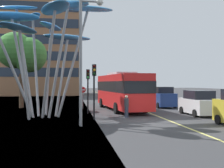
# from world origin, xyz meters

# --- Properties ---
(ground) EXTENTS (120.00, 240.00, 0.10)m
(ground) POSITION_xyz_m (-0.72, 0.00, -0.05)
(ground) COLOR #38383A
(red_bus) EXTENTS (3.58, 11.02, 3.59)m
(red_bus) POSITION_xyz_m (-0.40, 7.71, 1.96)
(red_bus) COLOR red
(red_bus) RESTS_ON ground
(leaf_sculpture) EXTENTS (10.30, 10.10, 8.92)m
(leaf_sculpture) POSITION_xyz_m (-7.29, 3.34, 7.01)
(leaf_sculpture) COLOR #9EA0A5
(leaf_sculpture) RESTS_ON ground
(traffic_light_kerb_near) EXTENTS (0.28, 0.42, 3.90)m
(traffic_light_kerb_near) POSITION_xyz_m (-3.57, 1.04, 2.81)
(traffic_light_kerb_near) COLOR black
(traffic_light_kerb_near) RESTS_ON ground
(traffic_light_kerb_far) EXTENTS (0.28, 0.42, 3.72)m
(traffic_light_kerb_far) POSITION_xyz_m (-3.78, 4.83, 2.70)
(traffic_light_kerb_far) COLOR black
(traffic_light_kerb_far) RESTS_ON ground
(car_parked_mid) EXTENTS (2.05, 4.08, 1.99)m
(car_parked_mid) POSITION_xyz_m (5.03, 2.74, 0.94)
(car_parked_mid) COLOR silver
(car_parked_mid) RESTS_ON ground
(car_parked_far) EXTENTS (1.99, 3.85, 2.18)m
(car_parked_far) POSITION_xyz_m (4.50, 10.03, 1.03)
(car_parked_far) COLOR navy
(car_parked_far) RESTS_ON ground
(car_side_street) EXTENTS (2.01, 4.05, 2.07)m
(car_side_street) POSITION_xyz_m (4.46, 15.78, 0.98)
(car_side_street) COLOR #2D5138
(car_side_street) RESTS_ON ground
(car_far_side) EXTENTS (2.05, 3.85, 2.12)m
(car_far_side) POSITION_xyz_m (4.72, 21.79, 1.00)
(car_far_side) COLOR navy
(car_far_side) RESTS_ON ground
(street_lamp) EXTENTS (1.47, 0.44, 7.73)m
(street_lamp) POSITION_xyz_m (-4.28, -1.56, 4.90)
(street_lamp) COLOR gray
(street_lamp) RESTS_ON ground
(tree_pavement_near) EXTENTS (5.27, 4.89, 7.71)m
(tree_pavement_near) POSITION_xyz_m (-10.40, 11.12, 5.82)
(tree_pavement_near) COLOR brown
(tree_pavement_near) RESTS_ON ground
(pedestrian) EXTENTS (0.34, 0.34, 1.68)m
(pedestrian) POSITION_xyz_m (-1.06, 2.03, 0.84)
(pedestrian) COLOR #2D3342
(pedestrian) RESTS_ON ground
(no_entry_sign) EXTENTS (0.60, 0.12, 2.21)m
(no_entry_sign) POSITION_xyz_m (-4.02, 9.51, 1.48)
(no_entry_sign) COLOR gray
(no_entry_sign) RESTS_ON ground
(backdrop_building) EXTENTS (21.40, 15.72, 19.42)m
(backdrop_building) POSITION_xyz_m (-13.78, 44.92, 9.71)
(backdrop_building) COLOR #8E6042
(backdrop_building) RESTS_ON ground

